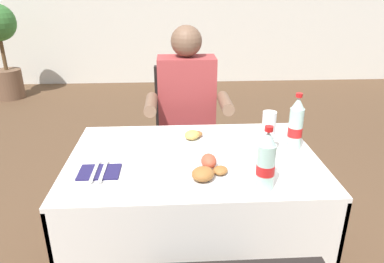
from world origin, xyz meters
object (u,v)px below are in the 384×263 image
Objects in this scene: cola_bottle_primary at (266,162)px; plate_near_camera at (210,172)px; napkin_cutlery_set at (99,172)px; potted_plant_corner at (1,43)px; main_dining_table at (193,190)px; plate_far_diner at (194,138)px; seated_diner_far at (187,115)px; cola_bottle_secondary at (296,126)px; chair_far_diner_seat at (186,131)px; beer_glass_left at (268,133)px.

plate_near_camera is at bearing 153.49° from cola_bottle_primary.
napkin_cutlery_set is 0.15× the size of potted_plant_corner.
main_dining_table is 4.45× the size of plate_far_diner.
plate_near_camera is at bearing -86.38° from seated_diner_far.
chair_far_diner_seat is at bearing 123.00° from cola_bottle_secondary.
cola_bottle_primary reaches higher than chair_far_diner_seat.
beer_glass_left is at bearing -160.56° from cola_bottle_secondary.
beer_glass_left is 0.76m from napkin_cutlery_set.
napkin_cutlery_set is (-0.41, -0.30, -0.01)m from plate_far_diner.
cola_bottle_secondary is at bearing -15.10° from plate_far_diner.
chair_far_diner_seat reaches higher than plate_far_diner.
chair_far_diner_seat is 0.91m from beer_glass_left.
cola_bottle_secondary is 0.90m from napkin_cutlery_set.
seated_diner_far is 6.63× the size of napkin_cutlery_set.
seated_diner_far is at bearing 63.31° from napkin_cutlery_set.
napkin_cutlery_set is at bearing -161.47° from main_dining_table.
chair_far_diner_seat is 0.94m from cola_bottle_secondary.
seated_diner_far reaches higher than cola_bottle_primary.
napkin_cutlery_set is at bearing -170.34° from beer_glass_left.
potted_plant_corner is (-2.34, 3.48, 0.18)m from main_dining_table.
plate_near_camera is at bearing -73.71° from main_dining_table.
cola_bottle_primary is (0.25, -0.96, 0.16)m from seated_diner_far.
potted_plant_corner reaches higher than main_dining_table.
plate_near_camera is at bearing -82.93° from plate_far_diner.
seated_diner_far reaches higher than napkin_cutlery_set.
seated_diner_far is 0.87m from plate_near_camera.
plate_near_camera is at bearing -86.66° from chair_far_diner_seat.
chair_far_diner_seat is 3.76× the size of cola_bottle_primary.
potted_plant_corner is at bearing 123.13° from plate_near_camera.
chair_far_diner_seat is 1.00m from plate_near_camera.
plate_near_camera is 0.35m from beer_glass_left.
potted_plant_corner reaches higher than beer_glass_left.
plate_near_camera is 1.36× the size of napkin_cutlery_set.
cola_bottle_secondary reaches higher than plate_near_camera.
cola_bottle_primary is at bearing -26.51° from plate_near_camera.
seated_diner_far is 1.01m from cola_bottle_primary.
seated_diner_far is 0.77m from beer_glass_left.
napkin_cutlery_set is (-0.40, -0.80, 0.05)m from seated_diner_far.
seated_diner_far is at bearing 127.19° from cola_bottle_secondary.
main_dining_table is 0.78m from chair_far_diner_seat.
cola_bottle_primary is (0.26, -1.07, 0.31)m from chair_far_diner_seat.
napkin_cutlery_set is 4.10m from potted_plant_corner.
cola_bottle_primary is at bearing -13.58° from napkin_cutlery_set.
plate_near_camera is (0.06, -0.19, 0.20)m from main_dining_table.
plate_far_diner is 0.38m from beer_glass_left.
chair_far_diner_seat is (0.00, 0.78, -0.02)m from main_dining_table.
chair_far_diner_seat reaches higher than main_dining_table.
plate_far_diner reaches higher than napkin_cutlery_set.
plate_far_diner is at bearing 36.08° from napkin_cutlery_set.
main_dining_table is 0.90× the size of seated_diner_far.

